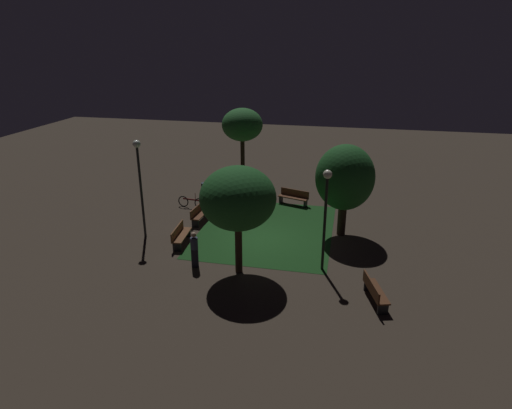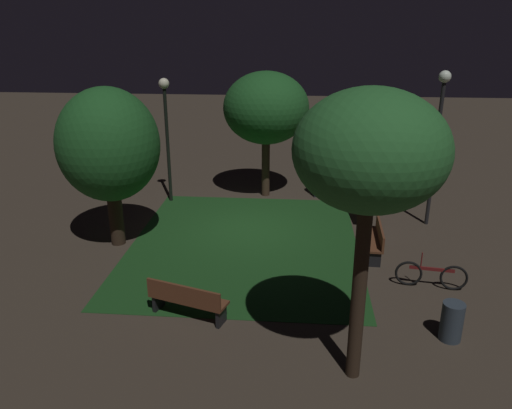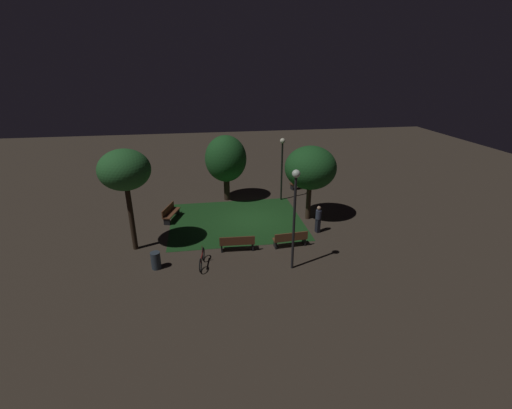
{
  "view_description": "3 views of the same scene",
  "coord_description": "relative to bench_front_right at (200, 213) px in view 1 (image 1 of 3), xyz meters",
  "views": [
    {
      "loc": [
        19.25,
        3.87,
        9.22
      ],
      "look_at": [
        -0.7,
        -0.46,
        1.49
      ],
      "focal_mm": 30.92,
      "sensor_mm": 36.0,
      "label": 1
    },
    {
      "loc": [
        -14.41,
        -1.44,
        6.22
      ],
      "look_at": [
        -0.57,
        -0.28,
        1.07
      ],
      "focal_mm": 34.98,
      "sensor_mm": 36.0,
      "label": 2
    },
    {
      "loc": [
        -2.96,
        -19.47,
        9.03
      ],
      "look_at": [
        0.14,
        -0.19,
        1.1
      ],
      "focal_mm": 24.48,
      "sensor_mm": 36.0,
      "label": 3
    }
  ],
  "objects": [
    {
      "name": "trash_bin",
      "position": [
        -3.96,
        -1.02,
        -0.06
      ],
      "size": [
        0.45,
        0.45,
        0.84
      ],
      "primitive_type": "cylinder",
      "color": "#2D3842",
      "rests_on": "ground"
    },
    {
      "name": "lamp_post_near_wall",
      "position": [
        2.39,
        -2.02,
        2.78
      ],
      "size": [
        0.36,
        0.36,
        4.85
      ],
      "color": "black",
      "rests_on": "ground"
    },
    {
      "name": "bench_by_lamp",
      "position": [
        2.81,
        0.0,
        0.0
      ],
      "size": [
        1.83,
        0.61,
        0.88
      ],
      "color": "brown",
      "rests_on": "ground"
    },
    {
      "name": "lamp_post_path_center",
      "position": [
        3.87,
        6.79,
        2.52
      ],
      "size": [
        0.36,
        0.36,
        4.39
      ],
      "color": "black",
      "rests_on": "ground"
    },
    {
      "name": "tree_back_right",
      "position": [
        0.09,
        7.45,
        2.48
      ],
      "size": [
        2.83,
        2.83,
        4.58
      ],
      "color": "#2D2116",
      "rests_on": "ground"
    },
    {
      "name": "tree_lawn_side",
      "position": [
        -5.23,
        1.09,
        3.77
      ],
      "size": [
        2.49,
        2.49,
        5.29
      ],
      "color": "#2D2116",
      "rests_on": "ground"
    },
    {
      "name": "bench_near_trees",
      "position": [
        5.97,
        8.85,
        0.0
      ],
      "size": [
        1.86,
        0.96,
        0.88
      ],
      "color": "#512D19",
      "rests_on": "ground"
    },
    {
      "name": "bench_corner",
      "position": [
        -3.65,
        4.56,
        0.0
      ],
      "size": [
        1.02,
        1.86,
        0.88
      ],
      "color": "brown",
      "rests_on": "ground"
    },
    {
      "name": "bench_front_right",
      "position": [
        0.0,
        0.0,
        0.0
      ],
      "size": [
        1.82,
        0.57,
        0.88
      ],
      "color": "brown",
      "rests_on": "ground"
    },
    {
      "name": "grass_lawn",
      "position": [
        0.35,
        3.71,
        -0.48
      ],
      "size": [
        7.99,
        6.62,
        0.01
      ],
      "primitive_type": "cube",
      "color": "#194219",
      "rests_on": "ground"
    },
    {
      "name": "bicycle",
      "position": [
        -1.82,
        -1.13,
        -0.14
      ],
      "size": [
        0.3,
        1.71,
        0.93
      ],
      "color": "black",
      "rests_on": "ground"
    },
    {
      "name": "pedestrian",
      "position": [
        4.79,
        1.44,
        0.37
      ],
      "size": [
        0.32,
        0.32,
        1.61
      ],
      "color": "black",
      "rests_on": "ground"
    },
    {
      "name": "tree_right_canopy",
      "position": [
        4.8,
        3.38,
        2.79
      ],
      "size": [
        3.06,
        3.06,
        4.57
      ],
      "color": "#38281C",
      "rests_on": "ground"
    },
    {
      "name": "ground_plane",
      "position": [
        1.4,
        3.69,
        -0.48
      ],
      "size": [
        60.0,
        60.0,
        0.0
      ],
      "primitive_type": "plane",
      "color": "#3D3328"
    }
  ]
}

